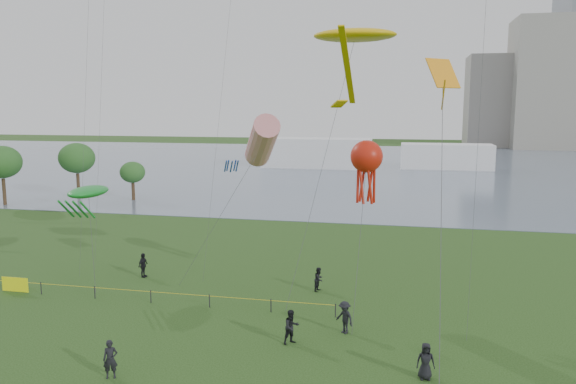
# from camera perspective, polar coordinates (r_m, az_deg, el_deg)

# --- Properties ---
(lake) EXTENTS (400.00, 120.00, 0.08)m
(lake) POSITION_cam_1_polar(r_m,az_deg,el_deg) (120.16, 8.99, 2.62)
(lake) COLOR slate
(lake) RESTS_ON ground_plane
(building_mid) EXTENTS (20.00, 20.00, 38.00)m
(building_mid) POSITION_cam_1_polar(r_m,az_deg,el_deg) (185.75, 24.78, 9.93)
(building_mid) COLOR gray
(building_mid) RESTS_ON ground_plane
(building_low) EXTENTS (16.00, 18.00, 28.00)m
(building_low) POSITION_cam_1_polar(r_m,az_deg,el_deg) (189.10, 20.10, 8.64)
(building_low) COLOR gray
(building_low) RESTS_ON ground_plane
(pavilion_left) EXTENTS (22.00, 8.00, 6.00)m
(pavilion_left) POSITION_cam_1_polar(r_m,az_deg,el_deg) (116.18, 2.96, 3.99)
(pavilion_left) COLOR white
(pavilion_left) RESTS_ON ground_plane
(pavilion_right) EXTENTS (18.00, 7.00, 5.00)m
(pavilion_right) POSITION_cam_1_polar(r_m,az_deg,el_deg) (118.03, 15.78, 3.50)
(pavilion_right) COLOR white
(pavilion_right) RESTS_ON ground_plane
(trees) EXTENTS (18.48, 11.94, 7.62)m
(trees) POSITION_cam_1_polar(r_m,az_deg,el_deg) (80.43, -22.70, 2.84)
(trees) COLOR #3A291A
(trees) RESTS_ON ground_plane
(fence) EXTENTS (24.07, 0.07, 1.05)m
(fence) POSITION_cam_1_polar(r_m,az_deg,el_deg) (40.82, -21.63, -9.07)
(fence) COLOR black
(fence) RESTS_ON ground_plane
(spectator_a) EXTENTS (1.15, 1.14, 1.87)m
(spectator_a) POSITION_cam_1_polar(r_m,az_deg,el_deg) (30.80, 0.36, -13.54)
(spectator_a) COLOR black
(spectator_a) RESTS_ON ground_plane
(spectator_b) EXTENTS (1.36, 1.29, 1.85)m
(spectator_b) POSITION_cam_1_polar(r_m,az_deg,el_deg) (32.26, 5.77, -12.55)
(spectator_b) COLOR black
(spectator_b) RESTS_ON ground_plane
(spectator_c) EXTENTS (0.57, 1.12, 1.82)m
(spectator_c) POSITION_cam_1_polar(r_m,az_deg,el_deg) (43.32, -14.51, -7.21)
(spectator_c) COLOR black
(spectator_c) RESTS_ON ground_plane
(spectator_d) EXTENTS (0.93, 0.68, 1.75)m
(spectator_d) POSITION_cam_1_polar(r_m,az_deg,el_deg) (27.97, 13.80, -16.34)
(spectator_d) COLOR black
(spectator_d) RESTS_ON ground_plane
(spectator_f) EXTENTS (0.79, 0.67, 1.84)m
(spectator_f) POSITION_cam_1_polar(r_m,az_deg,el_deg) (28.52, -17.60, -15.90)
(spectator_f) COLOR black
(spectator_f) RESTS_ON ground_plane
(spectator_g) EXTENTS (0.83, 0.95, 1.66)m
(spectator_g) POSITION_cam_1_polar(r_m,az_deg,el_deg) (39.05, 3.16, -8.83)
(spectator_g) COLOR black
(spectator_g) RESTS_ON ground_plane
(kite_stingray) EXTENTS (6.23, 10.20, 17.66)m
(kite_stingray) POSITION_cam_1_polar(r_m,az_deg,el_deg) (38.59, 6.78, 15.46)
(kite_stingray) COLOR #3F3F42
(kite_windsock) EXTENTS (7.77, 5.08, 12.15)m
(kite_windsock) POSITION_cam_1_polar(r_m,az_deg,el_deg) (38.08, -2.69, 5.16)
(kite_windsock) COLOR #3F3F42
(kite_creature) EXTENTS (2.97, 4.77, 6.92)m
(kite_creature) POSITION_cam_1_polar(r_m,az_deg,el_deg) (42.65, -19.65, -0.02)
(kite_creature) COLOR #3F3F42
(kite_octopus) EXTENTS (1.99, 5.90, 10.55)m
(kite_octopus) POSITION_cam_1_polar(r_m,az_deg,el_deg) (34.83, 7.98, 3.44)
(kite_octopus) COLOR #3F3F42
(kite_delta) EXTENTS (1.69, 12.88, 14.80)m
(kite_delta) POSITION_cam_1_polar(r_m,az_deg,el_deg) (26.84, 15.47, 10.32)
(kite_delta) COLOR #3F3F42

